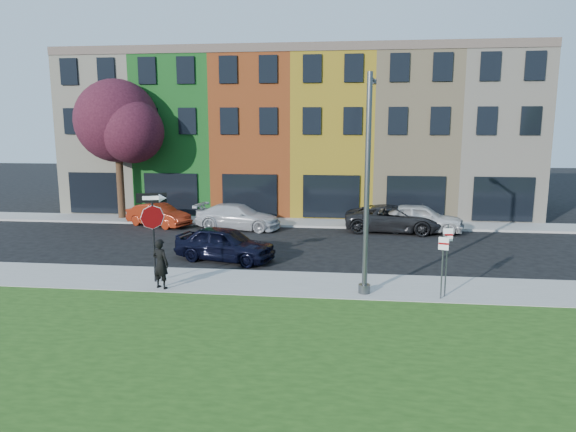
# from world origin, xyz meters

# --- Properties ---
(ground) EXTENTS (120.00, 120.00, 0.00)m
(ground) POSITION_xyz_m (0.00, 0.00, 0.00)
(ground) COLOR black
(ground) RESTS_ON ground
(sidewalk_near) EXTENTS (40.00, 3.00, 0.12)m
(sidewalk_near) POSITION_xyz_m (2.00, 3.00, 0.06)
(sidewalk_near) COLOR gray
(sidewalk_near) RESTS_ON ground
(sidewalk_far) EXTENTS (40.00, 2.40, 0.12)m
(sidewalk_far) POSITION_xyz_m (-3.00, 15.00, 0.06)
(sidewalk_far) COLOR gray
(sidewalk_far) RESTS_ON ground
(rowhouse_block) EXTENTS (30.00, 10.12, 10.00)m
(rowhouse_block) POSITION_xyz_m (-2.50, 21.18, 4.99)
(rowhouse_block) COLOR beige
(rowhouse_block) RESTS_ON ground
(stop_sign) EXTENTS (1.02, 0.33, 3.25)m
(stop_sign) POSITION_xyz_m (-5.92, 2.61, 2.43)
(stop_sign) COLOR black
(stop_sign) RESTS_ON sidewalk_near
(man) EXTENTS (0.93, 0.86, 1.75)m
(man) POSITION_xyz_m (-5.42, 1.90, 1.00)
(man) COLOR black
(man) RESTS_ON sidewalk_near
(sedan_near) EXTENTS (3.91, 5.21, 1.48)m
(sedan_near) POSITION_xyz_m (-4.19, 6.26, 0.74)
(sedan_near) COLOR black
(sedan_near) RESTS_ON ground
(parked_car_red) EXTENTS (4.30, 4.96, 1.30)m
(parked_car_red) POSITION_xyz_m (-9.81, 13.36, 0.65)
(parked_car_red) COLOR maroon
(parked_car_red) RESTS_ON ground
(parked_car_silver) EXTENTS (3.35, 5.38, 1.40)m
(parked_car_silver) POSITION_xyz_m (-5.08, 13.06, 0.70)
(parked_car_silver) COLOR #B6B7BC
(parked_car_silver) RESTS_ON ground
(parked_car_dark) EXTENTS (3.32, 5.63, 1.45)m
(parked_car_dark) POSITION_xyz_m (3.49, 13.30, 0.72)
(parked_car_dark) COLOR black
(parked_car_dark) RESTS_ON ground
(parked_car_white) EXTENTS (3.13, 5.08, 1.55)m
(parked_car_white) POSITION_xyz_m (4.93, 13.35, 0.78)
(parked_car_white) COLOR silver
(parked_car_white) RESTS_ON ground
(street_lamp) EXTENTS (0.53, 2.58, 7.28)m
(street_lamp) POSITION_xyz_m (1.62, 2.40, 3.79)
(street_lamp) COLOR #494C4E
(street_lamp) RESTS_ON sidewalk_near
(parking_sign_a) EXTENTS (0.32, 0.10, 2.44)m
(parking_sign_a) POSITION_xyz_m (4.24, 2.11, 1.62)
(parking_sign_a) COLOR #494C4E
(parking_sign_a) RESTS_ON sidewalk_near
(parking_sign_b) EXTENTS (0.31, 0.12, 2.15)m
(parking_sign_b) POSITION_xyz_m (4.08, 1.89, 1.47)
(parking_sign_b) COLOR #494C4E
(parking_sign_b) RESTS_ON sidewalk_near
(tree_purple) EXTENTS (5.93, 5.19, 8.35)m
(tree_purple) POSITION_xyz_m (-12.75, 15.23, 5.87)
(tree_purple) COLOR black
(tree_purple) RESTS_ON sidewalk_far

